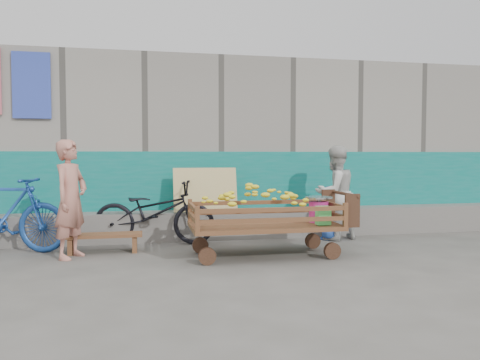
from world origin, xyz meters
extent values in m
plane|color=#4E4D46|center=(0.00, 0.00, 0.00)|extent=(80.00, 80.00, 0.00)
cube|color=gray|center=(0.00, 4.10, 1.50)|extent=(12.00, 3.00, 3.00)
cube|color=#03796C|center=(0.00, 2.58, 0.70)|extent=(12.00, 0.03, 1.40)
cube|color=slate|center=(0.00, 2.35, 0.23)|extent=(12.00, 0.50, 0.45)
cube|color=tan|center=(0.30, 2.22, 0.80)|extent=(1.00, 0.19, 0.68)
cube|color=#374DBB|center=(-2.30, 2.56, 2.40)|extent=(0.55, 0.03, 1.00)
cube|color=brown|center=(0.91, 0.89, 0.41)|extent=(1.95, 0.97, 0.05)
cylinder|color=#311E11|center=(0.10, 0.53, 0.11)|extent=(0.22, 0.06, 0.22)
cube|color=brown|center=(-0.03, 0.44, 0.58)|extent=(0.05, 0.05, 0.30)
cylinder|color=#311E11|center=(0.10, 1.25, 0.11)|extent=(0.22, 0.06, 0.22)
cube|color=brown|center=(-0.03, 1.35, 0.58)|extent=(0.05, 0.05, 0.30)
cylinder|color=#311E11|center=(1.72, 0.53, 0.11)|extent=(0.22, 0.06, 0.22)
cube|color=brown|center=(1.85, 0.44, 0.58)|extent=(0.05, 0.05, 0.30)
cylinder|color=#311E11|center=(1.72, 1.25, 0.11)|extent=(0.22, 0.06, 0.22)
cube|color=brown|center=(1.85, 1.35, 0.58)|extent=(0.05, 0.05, 0.30)
cube|color=brown|center=(0.91, 0.44, 0.54)|extent=(1.88, 0.04, 0.05)
cube|color=brown|center=(0.91, 0.44, 0.67)|extent=(1.88, 0.04, 0.05)
cube|color=brown|center=(0.91, 1.35, 0.54)|extent=(1.88, 0.04, 0.05)
cube|color=brown|center=(0.91, 1.35, 0.67)|extent=(1.88, 0.04, 0.05)
cube|color=brown|center=(-0.03, 0.89, 0.54)|extent=(0.04, 0.91, 0.05)
cube|color=brown|center=(-0.03, 0.89, 0.67)|extent=(0.04, 0.91, 0.05)
cube|color=brown|center=(1.85, 0.89, 0.54)|extent=(0.04, 0.91, 0.05)
cube|color=brown|center=(1.85, 0.89, 0.67)|extent=(0.04, 0.91, 0.05)
cylinder|color=#311E11|center=(2.05, 0.89, 0.81)|extent=(0.04, 0.87, 0.04)
cube|color=#311E11|center=(1.97, 1.29, 0.63)|extent=(0.19, 0.04, 0.43)
cube|color=#311E11|center=(1.97, 0.49, 0.63)|extent=(0.19, 0.04, 0.43)
ellipsoid|color=yellow|center=(0.80, 0.89, 0.67)|extent=(1.41, 0.76, 0.48)
cylinder|color=#DA2991|center=(1.67, 0.89, 0.57)|extent=(0.26, 0.26, 0.28)
cylinder|color=silver|center=(1.67, 0.89, 0.73)|extent=(0.03, 0.03, 0.06)
cylinder|color=silver|center=(1.67, 0.89, 0.77)|extent=(0.37, 0.37, 0.02)
cube|color=#57F06F|center=(1.62, 0.59, 0.56)|extent=(0.17, 0.13, 0.24)
cube|color=brown|center=(-1.20, 1.55, 0.24)|extent=(1.05, 0.32, 0.04)
cube|color=brown|center=(-1.62, 1.55, 0.11)|extent=(0.06, 0.29, 0.21)
cube|color=brown|center=(-0.78, 1.55, 0.11)|extent=(0.06, 0.29, 0.21)
imported|color=#BB7564|center=(-1.58, 1.28, 0.77)|extent=(0.58, 0.67, 1.54)
imported|color=beige|center=(2.32, 1.86, 0.75)|extent=(0.86, 0.76, 1.49)
imported|color=#2851B5|center=(2.24, 1.86, 0.43)|extent=(0.50, 0.45, 0.85)
imported|color=black|center=(-0.50, 2.05, 0.48)|extent=(1.92, 1.04, 0.96)
imported|color=#1C4899|center=(-2.54, 1.85, 0.54)|extent=(1.87, 0.99, 1.08)
camera|label=1|loc=(-0.64, -5.07, 1.34)|focal=35.00mm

